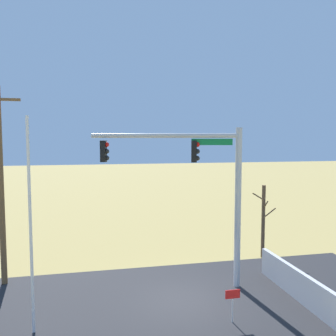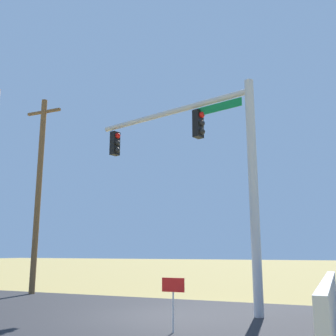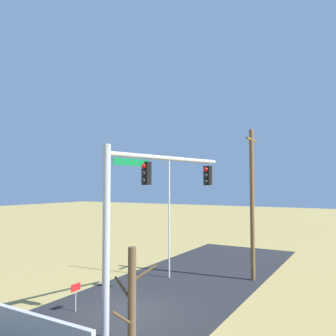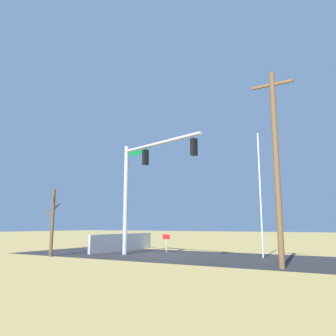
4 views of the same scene
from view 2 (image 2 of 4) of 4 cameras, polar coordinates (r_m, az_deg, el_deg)
name	(u,v)px [view 2 (image 2 of 4)]	position (r m, az deg, el deg)	size (l,w,h in m)	color
ground_plane	(160,316)	(12.20, -1.15, -20.48)	(160.00, 160.00, 0.00)	#9E894C
road_surface	(48,308)	(14.29, -16.79, -18.71)	(28.00, 8.00, 0.01)	#232326
sidewalk_corner	(296,320)	(12.04, 17.94, -20.03)	(6.00, 6.00, 0.01)	#B7B5AD
retaining_fence	(330,309)	(9.55, 22.21, -18.28)	(0.20, 7.14, 1.24)	#A8A8AD
signal_mast	(206,155)	(13.24, 5.46, 1.81)	(6.46, 1.95, 7.14)	#B2B5BA
utility_pole	(39,189)	(19.28, -18.06, -2.83)	(1.90, 0.26, 8.99)	brown
open_sign	(173,292)	(9.68, 0.74, -17.32)	(0.56, 0.04, 1.22)	silver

